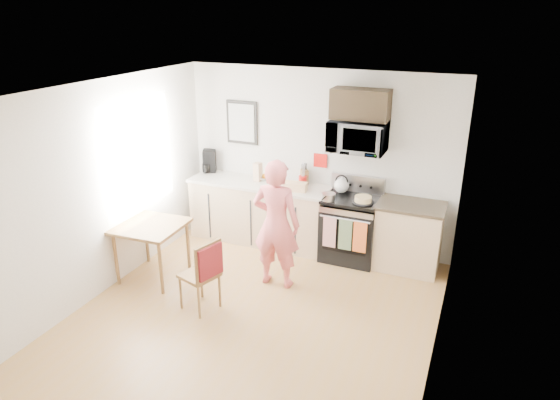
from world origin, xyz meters
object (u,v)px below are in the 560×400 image
at_px(microwave, 358,136).
at_px(chair, 206,268).
at_px(dining_table, 151,231).
at_px(person, 276,224).
at_px(cake, 363,200).
at_px(range, 351,230).

distance_m(microwave, chair, 2.66).
bearing_deg(dining_table, person, 16.84).
bearing_deg(dining_table, microwave, 36.16).
height_order(person, cake, person).
xyz_separation_m(dining_table, cake, (2.43, 1.40, 0.30)).
bearing_deg(cake, dining_table, -150.09).
distance_m(range, chair, 2.30).
relative_size(microwave, chair, 0.84).
bearing_deg(microwave, range, -89.94).
distance_m(microwave, cake, 0.85).
xyz_separation_m(microwave, dining_table, (-2.25, -1.64, -1.09)).
bearing_deg(person, cake, -135.66).
bearing_deg(dining_table, chair, -22.14).
height_order(range, person, person).
xyz_separation_m(person, chair, (-0.49, -0.91, -0.26)).
relative_size(person, chair, 1.85).
height_order(microwave, dining_table, microwave).
bearing_deg(chair, microwave, 77.84).
distance_m(chair, cake, 2.31).
relative_size(range, person, 0.69).
height_order(dining_table, cake, cake).
height_order(microwave, chair, microwave).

